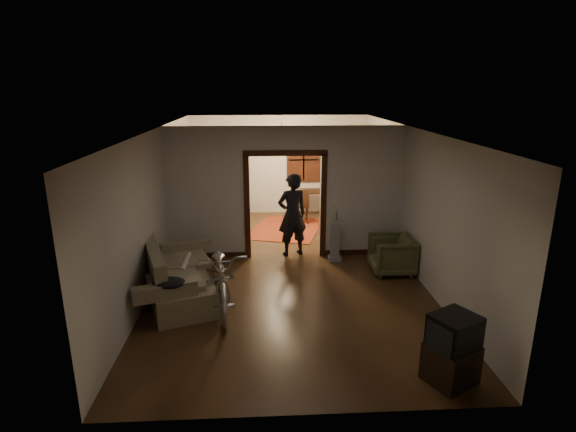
{
  "coord_description": "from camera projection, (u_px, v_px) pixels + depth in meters",
  "views": [
    {
      "loc": [
        -0.46,
        -8.48,
        3.58
      ],
      "look_at": [
        0.0,
        -0.3,
        1.2
      ],
      "focal_mm": 28.0,
      "sensor_mm": 36.0,
      "label": 1
    }
  ],
  "objects": [
    {
      "name": "vacuum",
      "position": [
        335.0,
        241.0,
        9.44
      ],
      "size": [
        0.32,
        0.29,
        0.86
      ],
      "primitive_type": "cube",
      "rotation": [
        0.0,
        0.0,
        -0.32
      ],
      "color": "gray",
      "rests_on": "floor"
    },
    {
      "name": "locker",
      "position": [
        228.0,
        188.0,
        12.6
      ],
      "size": [
        0.93,
        0.68,
        1.65
      ],
      "primitive_type": "cube",
      "rotation": [
        0.0,
        0.0,
        0.3
      ],
      "color": "#21321E",
      "rests_on": "floor"
    },
    {
      "name": "tv_stand",
      "position": [
        451.0,
        363.0,
        5.6
      ],
      "size": [
        0.73,
        0.71,
        0.51
      ],
      "primitive_type": "cube",
      "rotation": [
        0.0,
        0.0,
        0.5
      ],
      "color": "black",
      "rests_on": "floor"
    },
    {
      "name": "wall_right",
      "position": [
        413.0,
        200.0,
        8.9
      ],
      "size": [
        0.02,
        8.5,
        2.8
      ],
      "primitive_type": "cube",
      "color": "beige",
      "rests_on": "floor"
    },
    {
      "name": "chandelier",
      "position": [
        282.0,
        138.0,
        10.89
      ],
      "size": [
        0.24,
        0.24,
        0.24
      ],
      "primitive_type": "sphere",
      "color": "#FFE0A5",
      "rests_on": "ceiling"
    },
    {
      "name": "armchair",
      "position": [
        392.0,
        255.0,
        8.87
      ],
      "size": [
        0.82,
        0.8,
        0.75
      ],
      "primitive_type": "imported",
      "rotation": [
        0.0,
        0.0,
        -1.58
      ],
      "color": "#494C2A",
      "rests_on": "floor"
    },
    {
      "name": "ceiling",
      "position": [
        287.0,
        129.0,
        8.37
      ],
      "size": [
        5.0,
        8.5,
        0.01
      ],
      "primitive_type": "cube",
      "color": "white",
      "rests_on": "floor"
    },
    {
      "name": "far_window",
      "position": [
        304.0,
        160.0,
        12.8
      ],
      "size": [
        0.98,
        0.06,
        1.28
      ],
      "primitive_type": "cube",
      "color": "black",
      "rests_on": "wall_back"
    },
    {
      "name": "desk_chair",
      "position": [
        300.0,
        205.0,
        12.1
      ],
      "size": [
        0.53,
        0.53,
        0.96
      ],
      "primitive_type": "cube",
      "rotation": [
        0.0,
        0.0,
        0.3
      ],
      "color": "black",
      "rests_on": "floor"
    },
    {
      "name": "sofa",
      "position": [
        177.0,
        270.0,
        7.79
      ],
      "size": [
        1.63,
        2.36,
        0.99
      ],
      "primitive_type": "cube",
      "rotation": [
        0.0,
        0.0,
        0.34
      ],
      "color": "brown",
      "rests_on": "floor"
    },
    {
      "name": "oriental_rug",
      "position": [
        286.0,
        229.0,
        11.68
      ],
      "size": [
        2.19,
        2.54,
        0.02
      ],
      "primitive_type": "cube",
      "rotation": [
        0.0,
        0.0,
        -0.29
      ],
      "color": "maroon",
      "rests_on": "floor"
    },
    {
      "name": "floor",
      "position": [
        287.0,
        268.0,
        9.15
      ],
      "size": [
        5.0,
        8.5,
        0.01
      ],
      "primitive_type": "cube",
      "color": "#311E0F",
      "rests_on": "ground"
    },
    {
      "name": "wall_left",
      "position": [
        158.0,
        204.0,
        8.63
      ],
      "size": [
        0.02,
        8.5,
        2.8
      ],
      "primitive_type": "cube",
      "color": "beige",
      "rests_on": "floor"
    },
    {
      "name": "jacket",
      "position": [
        169.0,
        283.0,
        6.87
      ],
      "size": [
        0.51,
        0.38,
        0.15
      ],
      "primitive_type": "ellipsoid",
      "color": "black",
      "rests_on": "sofa"
    },
    {
      "name": "wall_back",
      "position": [
        279.0,
        165.0,
        12.84
      ],
      "size": [
        5.0,
        0.02,
        2.8
      ],
      "primitive_type": "cube",
      "color": "beige",
      "rests_on": "floor"
    },
    {
      "name": "bicycle",
      "position": [
        222.0,
        276.0,
        7.44
      ],
      "size": [
        1.03,
        2.19,
        1.11
      ],
      "primitive_type": "imported",
      "rotation": [
        0.0,
        0.0,
        0.14
      ],
      "color": "silver",
      "rests_on": "floor"
    },
    {
      "name": "partition_wall",
      "position": [
        285.0,
        193.0,
        9.48
      ],
      "size": [
        5.0,
        0.14,
        2.8
      ],
      "primitive_type": "cube",
      "color": "beige",
      "rests_on": "floor"
    },
    {
      "name": "desk",
      "position": [
        313.0,
        204.0,
        12.7
      ],
      "size": [
        1.04,
        0.63,
        0.75
      ],
      "primitive_type": "cube",
      "rotation": [
        0.0,
        0.0,
        -0.06
      ],
      "color": "black",
      "rests_on": "floor"
    },
    {
      "name": "rolled_paper",
      "position": [
        186.0,
        262.0,
        8.08
      ],
      "size": [
        0.1,
        0.79,
        0.1
      ],
      "primitive_type": "cylinder",
      "rotation": [
        1.57,
        0.0,
        0.0
      ],
      "color": "beige",
      "rests_on": "sofa"
    },
    {
      "name": "person",
      "position": [
        292.0,
        215.0,
        9.66
      ],
      "size": [
        0.77,
        0.63,
        1.82
      ],
      "primitive_type": "imported",
      "rotation": [
        0.0,
        0.0,
        3.48
      ],
      "color": "black",
      "rests_on": "floor"
    },
    {
      "name": "crt_tv",
      "position": [
        454.0,
        333.0,
        5.48
      ],
      "size": [
        0.69,
        0.67,
        0.45
      ],
      "primitive_type": "cube",
      "rotation": [
        0.0,
        0.0,
        0.5
      ],
      "color": "black",
      "rests_on": "tv_stand"
    },
    {
      "name": "light_switch",
      "position": [
        335.0,
        200.0,
        9.51
      ],
      "size": [
        0.08,
        0.01,
        0.12
      ],
      "primitive_type": "cube",
      "color": "silver",
      "rests_on": "partition_wall"
    },
    {
      "name": "globe",
      "position": [
        227.0,
        148.0,
        12.29
      ],
      "size": [
        0.25,
        0.25,
        0.25
      ],
      "primitive_type": "sphere",
      "color": "#1E5972",
      "rests_on": "locker"
    },
    {
      "name": "door_casing",
      "position": [
        285.0,
        207.0,
        9.57
      ],
      "size": [
        1.74,
        0.2,
        2.32
      ],
      "primitive_type": "cube",
      "color": "black",
      "rests_on": "floor"
    }
  ]
}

